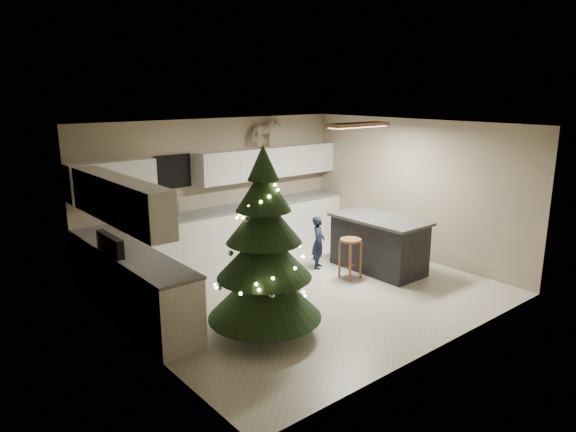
% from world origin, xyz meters
% --- Properties ---
extents(ground_plane, '(5.50, 5.50, 0.00)m').
position_xyz_m(ground_plane, '(0.00, 0.00, 0.00)').
color(ground_plane, beige).
extents(room_shell, '(5.52, 5.02, 2.61)m').
position_xyz_m(room_shell, '(0.02, 0.00, 1.75)').
color(room_shell, tan).
rests_on(room_shell, ground_plane).
extents(cabinetry, '(5.50, 3.20, 2.00)m').
position_xyz_m(cabinetry, '(-0.91, 1.65, 0.76)').
color(cabinetry, silver).
rests_on(cabinetry, ground_plane).
extents(island, '(0.90, 1.70, 0.95)m').
position_xyz_m(island, '(1.67, -0.13, 0.48)').
color(island, black).
rests_on(island, ground_plane).
extents(bar_stool, '(0.36, 0.36, 0.68)m').
position_xyz_m(bar_stool, '(0.99, -0.10, 0.51)').
color(bar_stool, '#95562F').
rests_on(bar_stool, ground_plane).
extents(christmas_tree, '(1.54, 1.49, 2.47)m').
position_xyz_m(christmas_tree, '(-1.33, -0.79, 1.01)').
color(christmas_tree, '#3F2816').
rests_on(christmas_tree, ground_plane).
extents(toddler, '(0.41, 0.40, 0.95)m').
position_xyz_m(toddler, '(0.92, 0.61, 0.48)').
color(toddler, black).
rests_on(toddler, ground_plane).
extents(rocking_horse, '(0.70, 0.43, 0.57)m').
position_xyz_m(rocking_horse, '(1.05, 2.33, 2.30)').
color(rocking_horse, '#95562F').
rests_on(rocking_horse, cabinetry).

